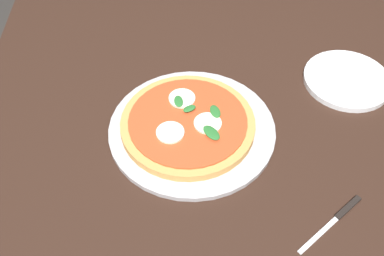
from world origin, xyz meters
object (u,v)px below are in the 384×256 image
object	(u,v)px
dining_table	(218,163)
pizza	(188,123)
plate_white	(347,80)
knife	(338,217)
serving_tray	(192,129)

from	to	relation	value
dining_table	pizza	xyz separation A→B (m)	(0.02, 0.07, 0.12)
plate_white	knife	world-z (taller)	plate_white
dining_table	pizza	size ratio (longest dim) A/B	4.87
knife	plate_white	bearing A→B (deg)	-17.08
dining_table	knife	xyz separation A→B (m)	(-0.20, -0.21, 0.09)
pizza	plate_white	bearing A→B (deg)	-70.11
dining_table	serving_tray	world-z (taller)	serving_tray
dining_table	serving_tray	bearing A→B (deg)	70.71
plate_white	knife	distance (m)	0.38
serving_tray	pizza	bearing A→B (deg)	74.68
dining_table	serving_tray	distance (m)	0.12
dining_table	pizza	world-z (taller)	pizza
knife	dining_table	bearing A→B (deg)	45.35
serving_tray	plate_white	world-z (taller)	plate_white
dining_table	plate_white	distance (m)	0.37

